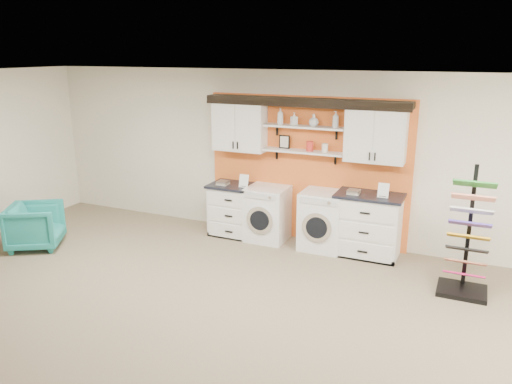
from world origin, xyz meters
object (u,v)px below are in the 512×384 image
at_px(dryer, 323,220).
at_px(armchair, 35,226).
at_px(washer, 268,213).
at_px(base_cabinet_right, 368,225).
at_px(sample_rack, 466,254).
at_px(base_cabinet_left, 237,210).

relative_size(dryer, armchair, 1.20).
relative_size(washer, dryer, 0.97).
distance_m(base_cabinet_right, dryer, 0.72).
xyz_separation_m(sample_rack, armchair, (-6.41, -1.10, -0.18)).
xyz_separation_m(base_cabinet_left, base_cabinet_right, (2.26, -0.00, 0.05)).
height_order(washer, armchair, washer).
relative_size(base_cabinet_left, dryer, 0.97).
xyz_separation_m(base_cabinet_left, dryer, (1.54, -0.00, 0.02)).
bearing_deg(armchair, base_cabinet_right, -100.78).
bearing_deg(base_cabinet_right, sample_rack, -27.60).
relative_size(base_cabinet_left, washer, 1.00).
height_order(dryer, armchair, dryer).
xyz_separation_m(base_cabinet_right, dryer, (-0.72, -0.00, -0.02)).
xyz_separation_m(base_cabinet_left, sample_rack, (3.68, -0.74, 0.09)).
distance_m(dryer, sample_rack, 2.27).
xyz_separation_m(base_cabinet_right, washer, (-1.68, -0.00, -0.04)).
xyz_separation_m(washer, sample_rack, (3.10, -0.74, 0.08)).
distance_m(base_cabinet_left, washer, 0.58).
height_order(base_cabinet_right, washer, base_cabinet_right).
bearing_deg(dryer, armchair, -156.67).
distance_m(base_cabinet_right, washer, 1.68).
relative_size(base_cabinet_right, armchair, 1.28).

